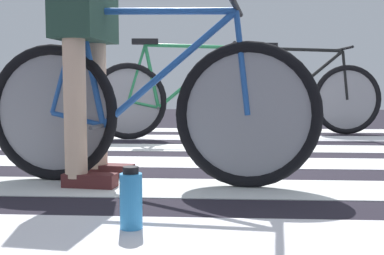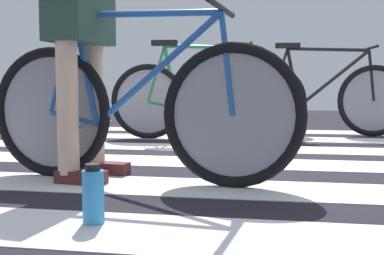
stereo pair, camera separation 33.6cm
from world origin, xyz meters
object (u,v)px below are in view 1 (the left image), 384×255
Objects in this scene: bicycle_1_of_3 at (145,109)px; cyclist_1_of_3 at (86,56)px; bicycle_2_of_3 at (183,98)px; traffic_cone at (25,112)px; bicycle_3_of_3 at (298,97)px; water_bottle at (131,200)px.

bicycle_1_of_3 is 1.72× the size of cyclist_1_of_3.
bicycle_1_of_3 is at bearing -95.64° from bicycle_2_of_3.
traffic_cone is at bearing 126.31° from cyclist_1_of_3.
cyclist_1_of_3 is 2.05× the size of traffic_cone.
traffic_cone is (-1.61, 2.36, -0.15)m from bicycle_1_of_3.
cyclist_1_of_3 reaches higher than bicycle_3_of_3.
water_bottle is (0.04, -2.83, -0.28)m from bicycle_2_of_3.
cyclist_1_of_3 is 2.94m from bicycle_3_of_3.
bicycle_2_of_3 is at bearing -10.49° from traffic_cone.
cyclist_1_of_3 is 1.05m from water_bottle.
cyclist_1_of_3 reaches higher than water_bottle.
bicycle_3_of_3 is at bearing 18.74° from bicycle_2_of_3.
cyclist_1_of_3 is at bearing -126.46° from bicycle_3_of_3.
cyclist_1_of_3 is (-0.31, 0.04, 0.27)m from bicycle_1_of_3.
bicycle_2_of_3 is at bearing 90.85° from water_bottle.
cyclist_1_of_3 reaches higher than bicycle_2_of_3.
traffic_cone is (-1.31, 2.32, -0.42)m from cyclist_1_of_3.
bicycle_3_of_3 is at bearing 71.64° from water_bottle.
bicycle_1_of_3 is at bearing 95.08° from water_bottle.
traffic_cone is at bearing 178.08° from bicycle_3_of_3.
bicycle_2_of_3 is at bearing -162.36° from bicycle_3_of_3.
cyclist_1_of_3 is 2.06m from bicycle_2_of_3.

